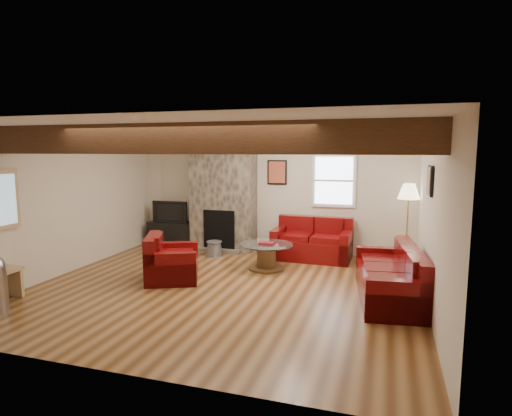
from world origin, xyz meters
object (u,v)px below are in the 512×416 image
Objects in this scene: tv_cabinet at (172,233)px; television at (172,211)px; armchair_red at (172,257)px; coffee_table at (266,257)px; floor_lamp at (409,196)px; loveseat at (312,239)px; sofa_three at (389,273)px.

television is at bearing 0.00° from tv_cabinet.
coffee_table is (1.35, 1.06, -0.14)m from armchair_red.
tv_cabinet is 0.69× the size of floor_lamp.
loveseat is at bearing -5.22° from tv_cabinet.
coffee_table is 0.62× the size of floor_lamp.
floor_lamp is at bearing -85.56° from armchair_red.
floor_lamp is at bearing -4.20° from television.
sofa_three reaches higher than armchair_red.
floor_lamp is at bearing -0.91° from loveseat.
tv_cabinet is (-2.62, 1.31, 0.03)m from coffee_table.
floor_lamp reaches higher than loveseat.
sofa_three is 1.85× the size of tv_cabinet.
loveseat is 1.62× the size of armchair_red.
sofa_three is at bearing -51.76° from loveseat.
floor_lamp reaches higher than television.
tv_cabinet is at bearing 0.00° from television.
television is (0.00, 0.00, 0.51)m from tv_cabinet.
coffee_table is 1.14× the size of television.
tv_cabinet is (-4.76, 2.27, -0.11)m from sofa_three.
loveseat is 1.57× the size of coffee_table.
television is (-1.28, 2.37, 0.40)m from armchair_red.
sofa_three is 5.27m from tv_cabinet.
coffee_table is 0.91× the size of tv_cabinet.
armchair_red is at bearing -132.73° from loveseat.
floor_lamp is (1.78, -0.07, 0.93)m from loveseat.
armchair_red is 4.39m from floor_lamp.
coffee_table is at bearing -121.48° from sofa_three.
loveseat is 0.98× the size of floor_lamp.
television is at bearing 176.17° from loveseat.
floor_lamp reaches higher than sofa_three.
coffee_table is 2.98m from television.
armchair_red reaches higher than tv_cabinet.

